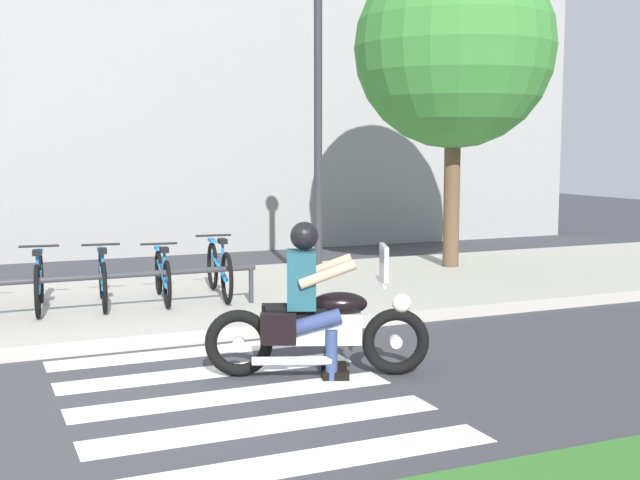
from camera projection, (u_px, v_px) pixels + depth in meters
The scene contains 17 objects.
ground_plane at pixel (123, 410), 6.60m from camera, with size 48.00×48.00×0.00m, color #38383D.
sidewalk at pixel (65, 309), 10.34m from camera, with size 24.00×4.40×0.15m, color #A8A399.
crosswalk_stripe_0 at pixel (307, 461), 5.51m from camera, with size 2.80×0.40×0.01m, color white.
crosswalk_stripe_1 at pixel (267, 424), 6.24m from camera, with size 2.80×0.40×0.01m, color white.
crosswalk_stripe_2 at pixel (235, 395), 6.97m from camera, with size 2.80×0.40×0.01m, color white.
crosswalk_stripe_3 at pixel (209, 372), 7.70m from camera, with size 2.80×0.40×0.01m, color white.
crosswalk_stripe_4 at pixel (188, 352), 8.43m from camera, with size 2.80×0.40×0.01m, color white.
motorcycle at pixel (319, 327), 7.54m from camera, with size 1.98×0.95×1.22m.
rider at pixel (310, 288), 7.50m from camera, with size 0.75×0.68×1.43m.
bicycle_3 at pixel (39, 282), 9.84m from camera, with size 0.48×1.63×0.76m.
bicycle_4 at pixel (103, 278), 10.13m from camera, with size 0.48×1.64×0.74m.
bicycle_5 at pixel (163, 275), 10.43m from camera, with size 0.48×1.61×0.71m.
bicycle_6 at pixel (219, 270), 10.73m from camera, with size 0.48×1.74×0.79m.
bike_rack at pixel (43, 282), 9.32m from camera, with size 5.09×0.07×0.49m.
street_lamp at pixel (318, 106), 11.86m from camera, with size 0.28×0.28×4.47m.
tree_near_rack at pixel (454, 48), 13.13m from camera, with size 3.23×3.23×5.31m.
building_backdrop at pixel (22, 52), 15.11m from camera, with size 24.00×1.20×7.71m, color gray.
Camera 1 is at (-1.10, -6.50, 2.10)m, focal length 46.03 mm.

